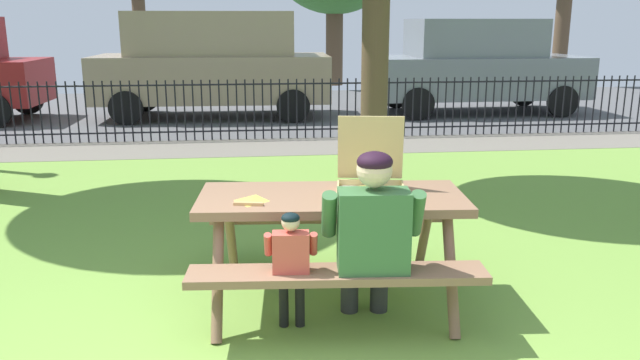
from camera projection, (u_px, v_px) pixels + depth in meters
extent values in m
cube|color=olive|center=(229.00, 282.00, 4.83)|extent=(28.00, 11.79, 0.02)
cube|color=slate|center=(237.00, 148.00, 9.83)|extent=(28.00, 1.40, 0.01)
cube|color=#515154|center=(240.00, 110.00, 14.01)|extent=(28.00, 7.27, 0.01)
cube|color=#886249|center=(332.00, 199.00, 4.32)|extent=(1.85, 0.89, 0.06)
cube|color=#886249|center=(337.00, 275.00, 3.81)|extent=(1.82, 0.41, 0.05)
cube|color=#886249|center=(327.00, 215.00, 4.97)|extent=(1.82, 0.41, 0.05)
cylinder|color=#886249|center=(218.00, 278.00, 3.98)|extent=(0.10, 0.44, 0.74)
cylinder|color=#886249|center=(231.00, 234.00, 4.78)|extent=(0.10, 0.44, 0.74)
cylinder|color=#886249|center=(451.00, 274.00, 4.04)|extent=(0.10, 0.44, 0.74)
cylinder|color=#886249|center=(425.00, 232.00, 4.84)|extent=(0.10, 0.44, 0.74)
cube|color=tan|center=(371.00, 195.00, 4.28)|extent=(0.53, 0.53, 0.01)
cube|color=silver|center=(371.00, 194.00, 4.28)|extent=(0.48, 0.48, 0.00)
cube|color=tan|center=(372.00, 200.00, 4.06)|extent=(0.45, 0.09, 0.04)
cube|color=tan|center=(370.00, 183.00, 4.49)|extent=(0.45, 0.09, 0.04)
cube|color=tan|center=(338.00, 191.00, 4.29)|extent=(0.09, 0.45, 0.04)
cube|color=tan|center=(404.00, 191.00, 4.27)|extent=(0.09, 0.45, 0.04)
cube|color=tan|center=(370.00, 148.00, 4.45)|extent=(0.46, 0.15, 0.45)
cylinder|color=tan|center=(371.00, 193.00, 4.28)|extent=(0.39, 0.39, 0.01)
cylinder|color=#EDD863|center=(371.00, 192.00, 4.28)|extent=(0.36, 0.36, 0.00)
pyramid|color=#E6D049|center=(252.00, 200.00, 4.17)|extent=(0.21, 0.25, 0.01)
cube|color=tan|center=(248.00, 204.00, 4.06)|extent=(0.19, 0.07, 0.02)
cylinder|color=#2D2D2D|center=(350.00, 281.00, 4.27)|extent=(0.12, 0.12, 0.44)
cylinder|color=#2D2D2D|center=(353.00, 257.00, 4.01)|extent=(0.18, 0.43, 0.15)
cylinder|color=#2D2D2D|center=(379.00, 280.00, 4.28)|extent=(0.12, 0.12, 0.44)
cylinder|color=#2D2D2D|center=(384.00, 257.00, 4.02)|extent=(0.18, 0.43, 0.15)
cube|color=#386638|center=(373.00, 233.00, 3.75)|extent=(0.44, 0.25, 0.52)
cylinder|color=#386638|center=(329.00, 214.00, 3.77)|extent=(0.11, 0.21, 0.31)
cylinder|color=#386638|center=(416.00, 213.00, 3.79)|extent=(0.11, 0.21, 0.31)
sphere|color=beige|center=(374.00, 170.00, 3.68)|extent=(0.21, 0.21, 0.21)
ellipsoid|color=black|center=(375.00, 162.00, 3.66)|extent=(0.21, 0.20, 0.12)
cylinder|color=black|center=(284.00, 294.00, 4.06)|extent=(0.06, 0.06, 0.44)
cylinder|color=black|center=(283.00, 266.00, 3.90)|extent=(0.09, 0.22, 0.08)
cylinder|color=black|center=(300.00, 294.00, 4.06)|extent=(0.06, 0.06, 0.44)
cylinder|color=black|center=(300.00, 266.00, 3.90)|extent=(0.09, 0.22, 0.08)
cube|color=#CC4C3F|center=(291.00, 254.00, 3.76)|extent=(0.23, 0.13, 0.27)
cylinder|color=#CC4C3F|center=(268.00, 244.00, 3.77)|extent=(0.05, 0.11, 0.16)
cylinder|color=#CC4C3F|center=(314.00, 244.00, 3.78)|extent=(0.05, 0.11, 0.16)
sphere|color=beige|center=(291.00, 222.00, 3.73)|extent=(0.11, 0.11, 0.11)
ellipsoid|color=black|center=(290.00, 218.00, 3.71)|extent=(0.11, 0.10, 0.06)
cylinder|color=black|center=(236.00, 84.00, 10.28)|extent=(23.43, 0.03, 0.03)
cylinder|color=black|center=(238.00, 131.00, 10.47)|extent=(23.43, 0.03, 0.03)
cylinder|color=black|center=(3.00, 113.00, 9.98)|extent=(0.02, 0.02, 0.99)
cylinder|color=black|center=(13.00, 113.00, 10.00)|extent=(0.02, 0.02, 0.99)
cylinder|color=black|center=(22.00, 113.00, 10.01)|extent=(0.02, 0.02, 0.99)
cylinder|color=black|center=(31.00, 113.00, 10.03)|extent=(0.02, 0.02, 0.99)
cylinder|color=black|center=(40.00, 113.00, 10.04)|extent=(0.02, 0.02, 0.99)
cylinder|color=black|center=(50.00, 113.00, 10.06)|extent=(0.02, 0.02, 0.99)
cylinder|color=black|center=(59.00, 113.00, 10.08)|extent=(0.02, 0.02, 0.99)
cylinder|color=black|center=(68.00, 112.00, 10.09)|extent=(0.02, 0.02, 0.99)
cylinder|color=black|center=(77.00, 112.00, 10.11)|extent=(0.02, 0.02, 0.99)
cylinder|color=black|center=(86.00, 112.00, 10.12)|extent=(0.02, 0.02, 0.99)
cylinder|color=black|center=(95.00, 112.00, 10.14)|extent=(0.02, 0.02, 0.99)
cylinder|color=black|center=(104.00, 112.00, 10.15)|extent=(0.02, 0.02, 0.99)
cylinder|color=black|center=(113.00, 112.00, 10.17)|extent=(0.02, 0.02, 0.99)
cylinder|color=black|center=(122.00, 112.00, 10.18)|extent=(0.02, 0.02, 0.99)
cylinder|color=black|center=(131.00, 111.00, 10.20)|extent=(0.02, 0.02, 0.99)
cylinder|color=black|center=(140.00, 111.00, 10.21)|extent=(0.02, 0.02, 0.99)
cylinder|color=black|center=(149.00, 111.00, 10.23)|extent=(0.02, 0.02, 0.99)
cylinder|color=black|center=(158.00, 111.00, 10.25)|extent=(0.02, 0.02, 0.99)
cylinder|color=black|center=(167.00, 111.00, 10.26)|extent=(0.02, 0.02, 0.99)
cylinder|color=black|center=(176.00, 111.00, 10.28)|extent=(0.02, 0.02, 0.99)
cylinder|color=black|center=(185.00, 111.00, 10.29)|extent=(0.02, 0.02, 0.99)
cylinder|color=black|center=(193.00, 110.00, 10.31)|extent=(0.02, 0.02, 0.99)
cylinder|color=black|center=(202.00, 110.00, 10.32)|extent=(0.02, 0.02, 0.99)
cylinder|color=black|center=(211.00, 110.00, 10.34)|extent=(0.02, 0.02, 0.99)
cylinder|color=black|center=(220.00, 110.00, 10.35)|extent=(0.02, 0.02, 0.99)
cylinder|color=black|center=(228.00, 110.00, 10.37)|extent=(0.02, 0.02, 0.99)
cylinder|color=black|center=(237.00, 110.00, 10.38)|extent=(0.02, 0.02, 0.99)
cylinder|color=black|center=(246.00, 110.00, 10.40)|extent=(0.02, 0.02, 0.99)
cylinder|color=black|center=(254.00, 110.00, 10.41)|extent=(0.02, 0.02, 0.99)
cylinder|color=black|center=(263.00, 109.00, 10.43)|extent=(0.02, 0.02, 0.99)
cylinder|color=black|center=(271.00, 109.00, 10.45)|extent=(0.02, 0.02, 0.99)
cylinder|color=black|center=(280.00, 109.00, 10.46)|extent=(0.02, 0.02, 0.99)
cylinder|color=black|center=(288.00, 109.00, 10.48)|extent=(0.02, 0.02, 0.99)
cylinder|color=black|center=(297.00, 109.00, 10.49)|extent=(0.02, 0.02, 0.99)
cylinder|color=black|center=(305.00, 109.00, 10.51)|extent=(0.02, 0.02, 0.99)
cylinder|color=black|center=(314.00, 109.00, 10.52)|extent=(0.02, 0.02, 0.99)
cylinder|color=black|center=(322.00, 108.00, 10.54)|extent=(0.02, 0.02, 0.99)
cylinder|color=black|center=(331.00, 108.00, 10.55)|extent=(0.02, 0.02, 0.99)
cylinder|color=black|center=(339.00, 108.00, 10.57)|extent=(0.02, 0.02, 0.99)
cylinder|color=black|center=(347.00, 108.00, 10.58)|extent=(0.02, 0.02, 0.99)
cylinder|color=black|center=(356.00, 108.00, 10.60)|extent=(0.02, 0.02, 0.99)
cylinder|color=black|center=(364.00, 108.00, 10.62)|extent=(0.02, 0.02, 0.99)
cylinder|color=black|center=(372.00, 108.00, 10.63)|extent=(0.02, 0.02, 0.99)
cylinder|color=black|center=(380.00, 108.00, 10.65)|extent=(0.02, 0.02, 0.99)
cylinder|color=black|center=(388.00, 107.00, 10.66)|extent=(0.02, 0.02, 0.99)
cylinder|color=black|center=(397.00, 107.00, 10.68)|extent=(0.02, 0.02, 0.99)
cylinder|color=black|center=(405.00, 107.00, 10.69)|extent=(0.02, 0.02, 0.99)
cylinder|color=black|center=(413.00, 107.00, 10.71)|extent=(0.02, 0.02, 0.99)
cylinder|color=black|center=(421.00, 107.00, 10.72)|extent=(0.02, 0.02, 0.99)
cylinder|color=black|center=(429.00, 107.00, 10.74)|extent=(0.02, 0.02, 0.99)
cylinder|color=black|center=(437.00, 107.00, 10.75)|extent=(0.02, 0.02, 0.99)
cylinder|color=black|center=(445.00, 107.00, 10.77)|extent=(0.02, 0.02, 0.99)
cylinder|color=black|center=(453.00, 106.00, 10.79)|extent=(0.02, 0.02, 0.99)
cylinder|color=black|center=(461.00, 106.00, 10.80)|extent=(0.02, 0.02, 0.99)
cylinder|color=black|center=(469.00, 106.00, 10.82)|extent=(0.02, 0.02, 0.99)
cylinder|color=black|center=(477.00, 106.00, 10.83)|extent=(0.02, 0.02, 0.99)
cylinder|color=black|center=(485.00, 106.00, 10.85)|extent=(0.02, 0.02, 0.99)
cylinder|color=black|center=(493.00, 106.00, 10.86)|extent=(0.02, 0.02, 0.99)
cylinder|color=black|center=(501.00, 106.00, 10.88)|extent=(0.02, 0.02, 0.99)
cylinder|color=black|center=(509.00, 106.00, 10.89)|extent=(0.02, 0.02, 0.99)
cylinder|color=black|center=(517.00, 105.00, 10.91)|extent=(0.02, 0.02, 0.99)
cylinder|color=black|center=(524.00, 105.00, 10.92)|extent=(0.02, 0.02, 0.99)
cylinder|color=black|center=(532.00, 105.00, 10.94)|extent=(0.02, 0.02, 0.99)
cylinder|color=black|center=(540.00, 105.00, 10.96)|extent=(0.02, 0.02, 0.99)
cylinder|color=black|center=(548.00, 105.00, 10.97)|extent=(0.02, 0.02, 0.99)
cylinder|color=black|center=(556.00, 105.00, 10.99)|extent=(0.02, 0.02, 0.99)
cylinder|color=black|center=(563.00, 105.00, 11.00)|extent=(0.02, 0.02, 0.99)
cylinder|color=black|center=(571.00, 105.00, 11.02)|extent=(0.02, 0.02, 0.99)
cylinder|color=black|center=(579.00, 105.00, 11.03)|extent=(0.02, 0.02, 0.99)
cylinder|color=black|center=(586.00, 104.00, 11.05)|extent=(0.02, 0.02, 0.99)
cylinder|color=black|center=(594.00, 104.00, 11.06)|extent=(0.02, 0.02, 0.99)
cylinder|color=black|center=(601.00, 104.00, 11.08)|extent=(0.02, 0.02, 0.99)
cylinder|color=black|center=(609.00, 104.00, 11.09)|extent=(0.02, 0.02, 0.99)
cylinder|color=black|center=(617.00, 104.00, 11.11)|extent=(0.02, 0.02, 0.99)
cylinder|color=black|center=(624.00, 104.00, 11.13)|extent=(0.02, 0.02, 0.99)
cylinder|color=black|center=(632.00, 104.00, 11.14)|extent=(0.02, 0.02, 0.99)
cylinder|color=black|center=(639.00, 104.00, 11.16)|extent=(0.02, 0.02, 0.99)
cylinder|color=brown|center=(375.00, 65.00, 7.24)|extent=(0.31, 0.31, 2.83)
cylinder|color=black|center=(27.00, 99.00, 13.24)|extent=(0.64, 0.13, 0.64)
cube|color=gray|center=(213.00, 78.00, 12.76)|extent=(4.65, 1.98, 0.90)
cube|color=gray|center=(211.00, 33.00, 12.55)|extent=(3.25, 1.72, 0.84)
cube|color=#262D38|center=(264.00, 33.00, 12.63)|extent=(0.09, 1.56, 0.71)
cylinder|color=black|center=(293.00, 106.00, 12.11)|extent=(0.64, 0.13, 0.64)
cylinder|color=black|center=(290.00, 95.00, 13.89)|extent=(0.64, 0.13, 0.64)
cylinder|color=black|center=(126.00, 108.00, 11.86)|extent=(0.64, 0.13, 0.64)
cylinder|color=black|center=(144.00, 97.00, 13.64)|extent=(0.64, 0.13, 0.64)
cube|color=slate|center=(476.00, 77.00, 13.37)|extent=(4.42, 1.86, 0.84)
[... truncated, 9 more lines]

